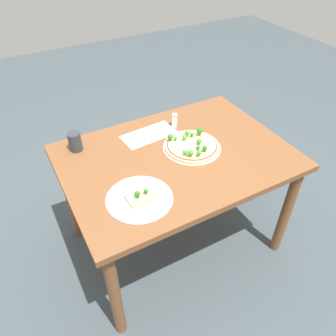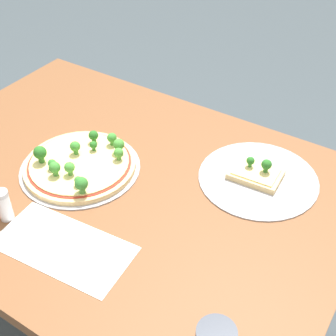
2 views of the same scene
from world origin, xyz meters
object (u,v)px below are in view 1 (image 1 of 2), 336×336
Objects in this scene: pizza_tray_slice at (140,197)px; drinking_cup at (75,142)px; condiment_shaker at (175,120)px; dining_table at (176,168)px; pizza_tray_whole at (192,146)px.

pizza_tray_slice is 0.54m from drinking_cup.
drinking_cup is 1.27× the size of condiment_shaker.
pizza_tray_slice reaches higher than dining_table.
dining_table is at bearing -171.26° from pizza_tray_whole.
condiment_shaker is at bearing 62.51° from dining_table.
condiment_shaker reaches higher than pizza_tray_slice.
pizza_tray_whole is 3.02× the size of drinking_cup.
pizza_tray_whole is at bearing 8.74° from dining_table.
dining_table is 3.77× the size of pizza_tray_whole.
condiment_shaker is (0.03, 0.24, 0.03)m from pizza_tray_whole.
pizza_tray_slice is at bearing -74.17° from drinking_cup.
pizza_tray_slice is 2.93× the size of drinking_cup.
pizza_tray_whole is 0.64m from drinking_cup.
dining_table is 0.58m from drinking_cup.
condiment_shaker reaches higher than dining_table.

